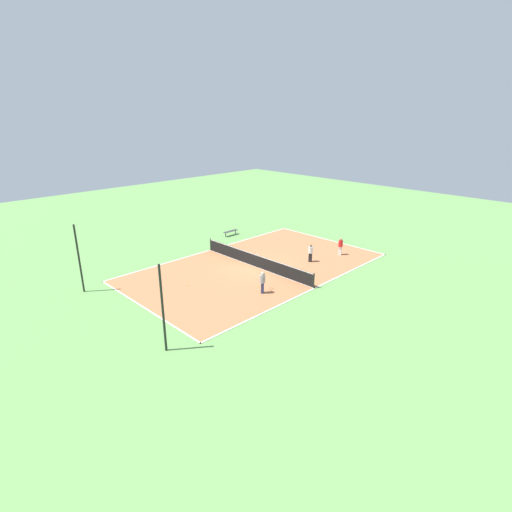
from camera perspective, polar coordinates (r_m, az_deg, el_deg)
The scene contains 11 objects.
ground_plane at distance 30.63m, azimuth 0.00°, elevation -1.58°, with size 80.00×80.00×0.00m, color #60934C.
court_surface at distance 30.62m, azimuth 0.00°, elevation -1.57°, with size 11.29×19.35×0.02m.
tennis_net at distance 30.43m, azimuth 0.00°, elevation -0.61°, with size 11.09×0.10×1.05m.
bench at distance 38.51m, azimuth -3.65°, elevation 3.51°, with size 0.36×1.59×0.45m.
player_baseline_gray at distance 25.96m, azimuth 0.94°, elevation -3.59°, with size 0.88×0.91×1.48m.
player_far_white at distance 31.67m, azimuth 7.80°, elevation 0.57°, with size 0.48×0.48×1.45m.
player_coach_red at distance 33.67m, azimuth 11.98°, elevation 1.49°, with size 0.46×0.46×1.45m.
tennis_ball_left_sideline at distance 27.13m, azimuth 0.19°, elevation -4.37°, with size 0.07×0.07×0.07m, color #CCE033.
tennis_ball_near_net at distance 27.76m, azimuth -9.74°, elevation -4.10°, with size 0.07×0.07×0.07m, color #CCE033.
fence_post_back_left at distance 19.80m, azimuth -13.18°, elevation -7.38°, with size 0.12×0.12×4.60m.
fence_post_back_right at distance 28.07m, azimuth -23.96°, elevation -0.39°, with size 0.12×0.12×4.60m.
Camera 1 is at (-20.19, 20.14, 11.18)m, focal length 28.00 mm.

